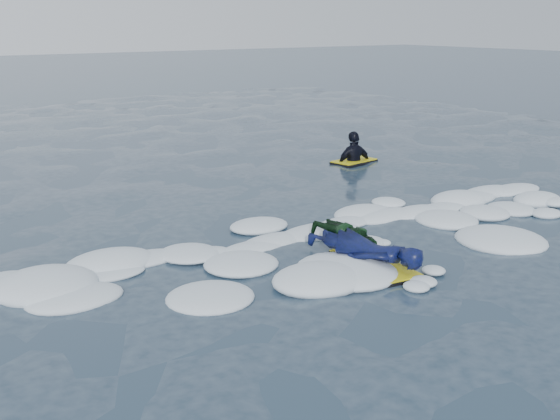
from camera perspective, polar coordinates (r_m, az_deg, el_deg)
The scene contains 5 objects.
ground at distance 9.19m, azimuth 5.16°, elevation -4.84°, with size 120.00×120.00×0.00m, color #1C3044.
foam_band at distance 9.95m, azimuth 1.35°, elevation -3.18°, with size 12.00×3.10×0.30m, color white, non-canonical shape.
prone_woman_unit at distance 9.23m, azimuth 7.19°, elevation -3.34°, with size 0.97×1.75×0.43m.
prone_child_unit at distance 9.72m, azimuth 5.68°, elevation -2.33°, with size 0.59×1.17×0.44m.
waiting_rider_unit at distance 15.94m, azimuth 6.02°, elevation 3.60°, with size 1.13×0.74×1.58m.
Camera 1 is at (-5.58, -6.59, 3.15)m, focal length 45.00 mm.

